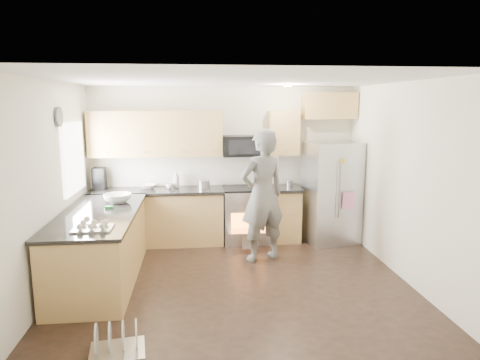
{
  "coord_description": "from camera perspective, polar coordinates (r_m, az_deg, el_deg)",
  "views": [
    {
      "loc": [
        -0.48,
        -5.3,
        2.31
      ],
      "look_at": [
        0.12,
        0.5,
        1.27
      ],
      "focal_mm": 32.0,
      "sensor_mm": 36.0,
      "label": 1
    }
  ],
  "objects": [
    {
      "name": "peninsula",
      "position": [
        5.98,
        -18.06,
        -8.37
      ],
      "size": [
        0.96,
        2.36,
        1.05
      ],
      "color": "#AA8944",
      "rests_on": "ground"
    },
    {
      "name": "dish_rack",
      "position": [
        4.45,
        -16.08,
        -20.34
      ],
      "size": [
        0.55,
        0.47,
        0.31
      ],
      "rotation": [
        0.0,
        0.0,
        0.14
      ],
      "color": "#B7B7BC",
      "rests_on": "ground"
    },
    {
      "name": "refrigerator",
      "position": [
        7.32,
        12.1,
        -1.67
      ],
      "size": [
        0.92,
        0.77,
        1.69
      ],
      "rotation": [
        0.0,
        0.0,
        0.17
      ],
      "color": "#B7B7BC",
      "rests_on": "ground"
    },
    {
      "name": "person",
      "position": [
        6.3,
        3.0,
        -2.08
      ],
      "size": [
        0.84,
        0.7,
        1.96
      ],
      "primitive_type": "imported",
      "rotation": [
        0.0,
        0.0,
        3.52
      ],
      "color": "slate",
      "rests_on": "ground"
    },
    {
      "name": "back_cabinet_run",
      "position": [
        7.17,
        -6.69,
        -0.78
      ],
      "size": [
        4.45,
        0.64,
        2.5
      ],
      "color": "#AA8944",
      "rests_on": "ground"
    },
    {
      "name": "room_shell",
      "position": [
        5.37,
        -1.17,
        3.3
      ],
      "size": [
        4.54,
        4.04,
        2.62
      ],
      "color": "silver",
      "rests_on": "ground"
    },
    {
      "name": "ground",
      "position": [
        5.8,
        -0.72,
        -13.38
      ],
      "size": [
        4.5,
        4.5,
        0.0
      ],
      "primitive_type": "plane",
      "color": "black",
      "rests_on": "ground"
    },
    {
      "name": "stove_range",
      "position": [
        7.23,
        0.81,
        -2.97
      ],
      "size": [
        0.76,
        0.97,
        1.79
      ],
      "color": "#B7B7BC",
      "rests_on": "ground"
    }
  ]
}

